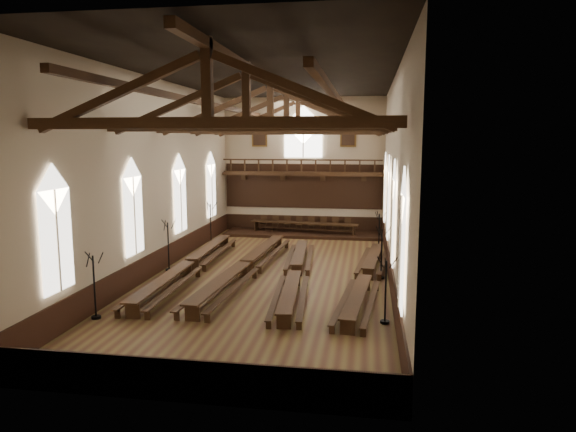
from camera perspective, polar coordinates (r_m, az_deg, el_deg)
name	(u,v)px	position (r m, az deg, el deg)	size (l,w,h in m)	color
ground	(271,275)	(26.48, -1.88, -6.62)	(26.00, 26.00, 0.00)	brown
room_walls	(271,149)	(25.57, -1.95, 7.49)	(26.00, 26.00, 26.00)	#B8AB8B
wainscot_band	(271,264)	(26.33, -1.89, -5.36)	(12.00, 26.00, 1.20)	black
side_windows	(271,203)	(25.76, -1.92, 1.44)	(11.85, 19.80, 4.50)	white
end_window	(303,135)	(38.31, 1.71, 8.97)	(2.80, 0.12, 3.80)	white
minstrels_gallery	(303,180)	(38.19, 1.64, 3.99)	(11.80, 1.24, 3.70)	#3D2413
portraits	(303,137)	(38.31, 1.71, 8.78)	(7.75, 0.09, 1.45)	brown
roof_trusses	(270,112)	(25.60, -1.97, 11.43)	(11.70, 25.70, 2.80)	#3D2413
refectory_row_a	(189,264)	(27.12, -10.89, -5.23)	(1.62, 14.33, 0.74)	#3D2413
refectory_row_b	(246,265)	(26.44, -4.73, -5.43)	(1.96, 14.54, 0.76)	#3D2413
refectory_row_c	(295,271)	(25.39, 0.78, -6.13)	(1.84, 13.78, 0.67)	#3D2413
refectory_row_d	(367,275)	(24.93, 8.76, -6.51)	(1.95, 13.77, 0.67)	#3D2413
dais	(304,234)	(37.42, 1.76, -1.99)	(11.40, 3.02, 0.20)	black
high_table	(304,224)	(37.29, 1.77, -0.88)	(7.98, 1.93, 0.74)	#3D2413
high_chairs	(305,223)	(38.06, 1.91, -0.77)	(6.77, 0.48, 1.06)	#3D2413
candelabrum_left_near	(95,299)	(21.45, -20.65, -8.58)	(0.80, 0.75, 2.65)	black
candelabrum_left_mid	(169,255)	(27.95, -13.12, -4.27)	(0.83, 0.78, 2.74)	black
candelabrum_left_far	(211,231)	(34.80, -8.57, -1.61)	(0.80, 0.86, 2.82)	black
candelabrum_right_near	(385,303)	(19.97, 10.76, -9.51)	(0.78, 0.74, 2.57)	black
candelabrum_right_mid	(381,263)	(26.11, 10.33, -5.14)	(0.78, 0.80, 2.67)	black
candelabrum_right_far	(379,240)	(32.18, 10.07, -2.62)	(0.73, 0.77, 2.54)	black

